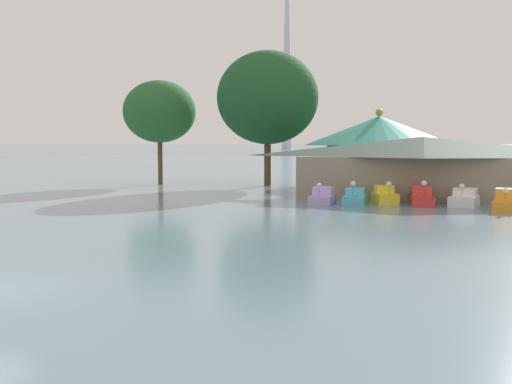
{
  "coord_description": "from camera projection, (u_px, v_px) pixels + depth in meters",
  "views": [
    {
      "loc": [
        11.84,
        -13.42,
        4.24
      ],
      "look_at": [
        3.54,
        16.57,
        1.53
      ],
      "focal_mm": 40.77,
      "sensor_mm": 36.0,
      "label": 1
    }
  ],
  "objects": [
    {
      "name": "pedal_boat_cyan",
      "position": [
        355.0,
        198.0,
        39.52
      ],
      "size": [
        1.47,
        2.59,
        1.63
      ],
      "rotation": [
        0.0,
        0.0,
        -1.58
      ],
      "color": "#4CB7CC",
      "rests_on": "ground"
    },
    {
      "name": "pedal_boat_red",
      "position": [
        422.0,
        197.0,
        38.86
      ],
      "size": [
        1.71,
        3.07,
        1.73
      ],
      "rotation": [
        0.0,
        0.0,
        -1.47
      ],
      "color": "red",
      "rests_on": "ground"
    },
    {
      "name": "pedal_boat_orange",
      "position": [
        506.0,
        202.0,
        35.49
      ],
      "size": [
        1.86,
        2.55,
        1.52
      ],
      "rotation": [
        0.0,
        0.0,
        -1.75
      ],
      "color": "orange",
      "rests_on": "ground"
    },
    {
      "name": "boathouse",
      "position": [
        423.0,
        166.0,
        43.47
      ],
      "size": [
        19.51,
        7.59,
        4.61
      ],
      "color": "gray",
      "rests_on": "ground"
    },
    {
      "name": "green_roof_pavilion",
      "position": [
        379.0,
        145.0,
        54.99
      ],
      "size": [
        14.05,
        14.05,
        7.34
      ],
      "color": "brown",
      "rests_on": "ground"
    },
    {
      "name": "pedal_boat_white",
      "position": [
        464.0,
        199.0,
        38.25
      ],
      "size": [
        2.21,
        2.95,
        1.55
      ],
      "rotation": [
        0.0,
        0.0,
        -1.79
      ],
      "color": "white",
      "rests_on": "ground"
    },
    {
      "name": "distant_broadcast_tower",
      "position": [
        287.0,
        10.0,
        310.06
      ],
      "size": [
        7.49,
        7.49,
        170.5
      ],
      "color": "silver",
      "rests_on": "ground"
    },
    {
      "name": "shoreline_tree_tall_left",
      "position": [
        160.0,
        112.0,
        57.27
      ],
      "size": [
        7.15,
        7.15,
        10.25
      ],
      "color": "brown",
      "rests_on": "ground"
    },
    {
      "name": "pedal_boat_yellow",
      "position": [
        385.0,
        196.0,
        39.78
      ],
      "size": [
        2.05,
        2.63,
        1.58
      ],
      "rotation": [
        0.0,
        0.0,
        -1.25
      ],
      "color": "yellow",
      "rests_on": "ground"
    },
    {
      "name": "shoreline_tree_mid",
      "position": [
        268.0,
        98.0,
        55.34
      ],
      "size": [
        9.69,
        9.69,
        12.84
      ],
      "color": "brown",
      "rests_on": "ground"
    },
    {
      "name": "pedal_boat_lavender",
      "position": [
        322.0,
        197.0,
        39.51
      ],
      "size": [
        1.6,
        2.55,
        1.51
      ],
      "rotation": [
        0.0,
        0.0,
        -1.62
      ],
      "color": "#B299D8",
      "rests_on": "ground"
    }
  ]
}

